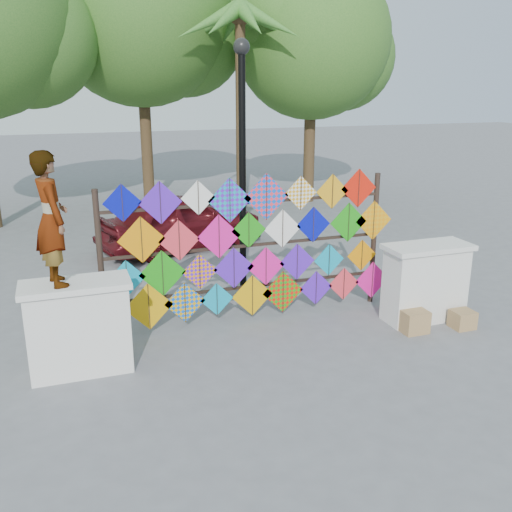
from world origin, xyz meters
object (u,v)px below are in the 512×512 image
at_px(kite_rack, 253,248).
at_px(lamppost, 242,146).
at_px(sedan, 182,221).
at_px(vendor_woman, 51,219).

xyz_separation_m(kite_rack, lamppost, (0.24, 1.27, 1.47)).
bearing_deg(kite_rack, sedan, 92.61).
height_order(vendor_woman, lamppost, lamppost).
distance_m(kite_rack, sedan, 4.57).
distance_m(vendor_woman, lamppost, 3.93).
bearing_deg(vendor_woman, kite_rack, -85.74).
height_order(kite_rack, sedan, kite_rack).
bearing_deg(vendor_woman, sedan, -39.92).
height_order(vendor_woman, sedan, vendor_woman).
xyz_separation_m(kite_rack, vendor_woman, (-2.96, -0.93, 0.91)).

